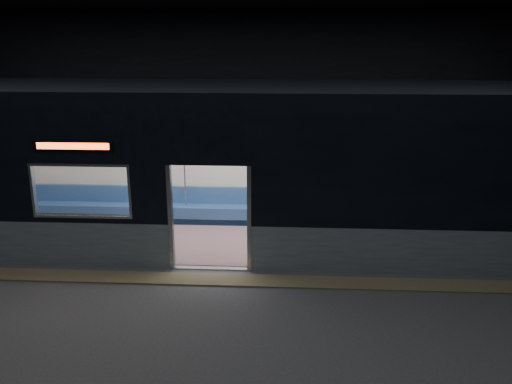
{
  "coord_description": "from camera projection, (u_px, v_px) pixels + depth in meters",
  "views": [
    {
      "loc": [
        1.43,
        -8.44,
        4.34
      ],
      "look_at": [
        0.79,
        2.3,
        1.19
      ],
      "focal_mm": 38.0,
      "sensor_mm": 36.0,
      "label": 1
    }
  ],
  "objects": [
    {
      "name": "station_envelope",
      "position": [
        196.0,
        79.0,
        8.35
      ],
      "size": [
        24.0,
        14.0,
        5.0
      ],
      "color": "black",
      "rests_on": "station_floor"
    },
    {
      "name": "metro_car",
      "position": [
        219.0,
        158.0,
        11.3
      ],
      "size": [
        18.0,
        3.04,
        3.35
      ],
      "color": "#92A2AF",
      "rests_on": "station_floor"
    },
    {
      "name": "tactile_strip",
      "position": [
        207.0,
        279.0,
        9.91
      ],
      "size": [
        22.8,
        0.5,
        0.03
      ],
      "primitive_type": "cube",
      "color": "#8C7F59",
      "rests_on": "station_floor"
    },
    {
      "name": "station_floor",
      "position": [
        203.0,
        294.0,
        9.39
      ],
      "size": [
        24.0,
        14.0,
        0.01
      ],
      "primitive_type": "cube",
      "color": "#47494C",
      "rests_on": "ground"
    },
    {
      "name": "passenger",
      "position": [
        328.0,
        193.0,
        12.41
      ],
      "size": [
        0.43,
        0.74,
        1.45
      ],
      "rotation": [
        0.0,
        0.0,
        0.06
      ],
      "color": "black",
      "rests_on": "metro_car"
    },
    {
      "name": "transit_map",
      "position": [
        297.0,
        163.0,
        12.57
      ],
      "size": [
        0.95,
        0.03,
        0.62
      ],
      "primitive_type": "cube",
      "color": "white",
      "rests_on": "metro_car"
    },
    {
      "name": "handbag",
      "position": [
        329.0,
        201.0,
        12.22
      ],
      "size": [
        0.4,
        0.37,
        0.16
      ],
      "primitive_type": "cube",
      "rotation": [
        0.0,
        0.0,
        0.31
      ],
      "color": "black",
      "rests_on": "passenger"
    }
  ]
}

